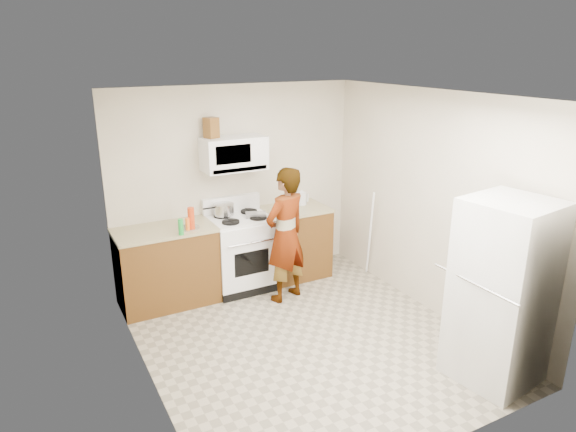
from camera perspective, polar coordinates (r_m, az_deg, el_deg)
floor at (r=5.54m, az=2.09°, el=-13.50°), size 3.60×3.60×0.00m
back_wall at (r=6.53m, az=-5.69°, el=3.40°), size 3.20×0.02×2.50m
right_wall at (r=5.92m, az=15.67°, el=1.25°), size 0.02×3.60×2.50m
cabinet_left at (r=6.22m, az=-13.30°, el=-5.61°), size 1.12×0.62×0.90m
counter_left at (r=6.05m, az=-13.62°, el=-1.55°), size 1.14×0.64×0.03m
cabinet_right at (r=6.80m, az=0.79°, el=-2.99°), size 0.80×0.62×0.90m
counter_right at (r=6.65m, az=0.81°, el=0.77°), size 0.82×0.64×0.03m
gas_range at (r=6.47m, az=-5.25°, el=-3.88°), size 0.76×0.65×1.13m
microwave at (r=6.23m, az=-6.03°, el=6.92°), size 0.76×0.38×0.40m
person at (r=6.03m, az=-0.28°, el=-2.13°), size 0.69×0.56×1.63m
fridge at (r=4.96m, az=22.68°, el=-7.84°), size 0.79×0.79×1.70m
kettle at (r=6.77m, az=1.52°, el=1.95°), size 0.14×0.14×0.16m
jug at (r=6.14m, az=-8.53°, el=9.68°), size 0.18×0.18×0.24m
saucepan at (r=6.34m, az=-7.14°, el=0.72°), size 0.25×0.25×0.13m
tray at (r=6.31m, az=-3.58°, el=0.13°), size 0.29×0.24×0.05m
bottle_spray at (r=5.92m, az=-10.71°, el=-0.27°), size 0.09×0.09×0.26m
bottle_hot_sauce at (r=5.90m, az=-11.10°, el=-0.92°), size 0.05×0.05×0.15m
bottle_green_cap at (r=5.78m, az=-11.82°, el=-1.20°), size 0.07×0.07×0.18m
pot_lid at (r=6.00m, az=-10.94°, el=-1.27°), size 0.25×0.25×0.01m
broom at (r=6.77m, az=9.10°, el=-1.96°), size 0.14×0.24×1.18m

